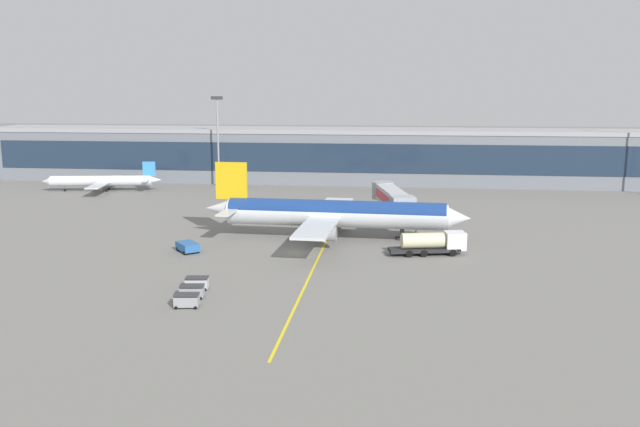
# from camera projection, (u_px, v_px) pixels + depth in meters

# --- Properties ---
(ground_plane) EXTENTS (700.00, 700.00, 0.00)m
(ground_plane) POSITION_uv_depth(u_px,v_px,m) (299.00, 253.00, 93.04)
(ground_plane) COLOR slate
(apron_lead_in_line) EXTENTS (0.72, 80.00, 0.01)m
(apron_lead_in_line) POSITION_uv_depth(u_px,v_px,m) (322.00, 250.00, 94.62)
(apron_lead_in_line) COLOR yellow
(apron_lead_in_line) RESTS_ON ground_plane
(terminal_building) EXTENTS (200.18, 16.82, 13.54)m
(terminal_building) POSITION_uv_depth(u_px,v_px,m) (371.00, 156.00, 164.26)
(terminal_building) COLOR slate
(terminal_building) RESTS_ON ground_plane
(main_airliner) EXTENTS (41.82, 33.03, 11.89)m
(main_airliner) POSITION_uv_depth(u_px,v_px,m) (334.00, 213.00, 100.76)
(main_airliner) COLOR silver
(main_airliner) RESTS_ON ground_plane
(jet_bridge) EXTENTS (7.58, 19.73, 6.87)m
(jet_bridge) POSITION_uv_depth(u_px,v_px,m) (391.00, 198.00, 109.44)
(jet_bridge) COLOR #B2B7BC
(jet_bridge) RESTS_ON ground_plane
(fuel_tanker) EXTENTS (11.08, 4.69, 3.25)m
(fuel_tanker) POSITION_uv_depth(u_px,v_px,m) (432.00, 243.00, 91.89)
(fuel_tanker) COLOR #232326
(fuel_tanker) RESTS_ON ground_plane
(pushback_tug) EXTENTS (4.22, 4.38, 1.40)m
(pushback_tug) POSITION_uv_depth(u_px,v_px,m) (188.00, 246.00, 93.59)
(pushback_tug) COLOR #285B9E
(pushback_tug) RESTS_ON ground_plane
(baggage_cart_0) EXTENTS (2.83, 1.94, 1.48)m
(baggage_cart_0) POSITION_uv_depth(u_px,v_px,m) (187.00, 300.00, 69.69)
(baggage_cart_0) COLOR gray
(baggage_cart_0) RESTS_ON ground_plane
(baggage_cart_1) EXTENTS (2.83, 1.94, 1.48)m
(baggage_cart_1) POSITION_uv_depth(u_px,v_px,m) (192.00, 291.00, 72.84)
(baggage_cart_1) COLOR gray
(baggage_cart_1) RESTS_ON ground_plane
(baggage_cart_2) EXTENTS (2.83, 1.94, 1.48)m
(baggage_cart_2) POSITION_uv_depth(u_px,v_px,m) (197.00, 283.00, 75.98)
(baggage_cart_2) COLOR #B2B7BC
(baggage_cart_2) RESTS_ON ground_plane
(commuter_jet_far) EXTENTS (27.42, 22.00, 6.84)m
(commuter_jet_far) POSITION_uv_depth(u_px,v_px,m) (102.00, 181.00, 150.10)
(commuter_jet_far) COLOR silver
(commuter_jet_far) RESTS_ON ground_plane
(apron_light_mast_0) EXTENTS (2.80, 0.50, 21.68)m
(apron_light_mast_0) POSITION_uv_depth(u_px,v_px,m) (218.00, 134.00, 155.84)
(apron_light_mast_0) COLOR gray
(apron_light_mast_0) RESTS_ON ground_plane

